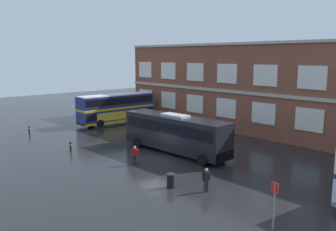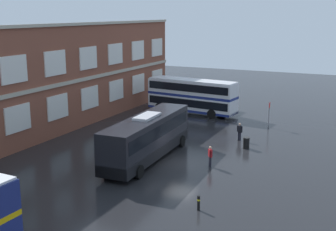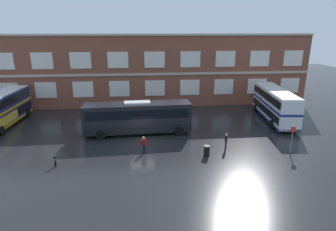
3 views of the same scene
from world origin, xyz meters
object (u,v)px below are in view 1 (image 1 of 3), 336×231
object	(u,v)px
touring_coach	(175,134)
bus_stand_flag	(274,201)
station_litter_bin	(171,181)
safety_bollard_east	(29,130)
waiting_passenger	(206,179)
second_passenger	(135,155)
double_decker_near	(116,108)
safety_bollard_west	(71,147)

from	to	relation	value
touring_coach	bus_stand_flag	size ratio (longest dim) A/B	4.48
bus_stand_flag	station_litter_bin	xyz separation A→B (m)	(-8.32, 0.05, -1.12)
bus_stand_flag	safety_bollard_east	distance (m)	32.77
waiting_passenger	bus_stand_flag	bearing A→B (deg)	-12.54
waiting_passenger	second_passenger	world-z (taller)	same
double_decker_near	safety_bollard_east	distance (m)	11.94
double_decker_near	second_passenger	xyz separation A→B (m)	(17.24, -9.58, -1.22)
second_passenger	station_litter_bin	distance (m)	6.10
bus_stand_flag	safety_bollard_west	xyz separation A→B (m)	(-22.05, -0.84, -1.14)
station_litter_bin	safety_bollard_west	world-z (taller)	station_litter_bin
second_passenger	safety_bollard_west	bearing A→B (deg)	-164.75
double_decker_near	second_passenger	size ratio (longest dim) A/B	6.52
bus_stand_flag	waiting_passenger	bearing A→B (deg)	167.46
double_decker_near	bus_stand_flag	size ratio (longest dim) A/B	4.11
touring_coach	safety_bollard_east	bearing A→B (deg)	-157.36
safety_bollard_west	safety_bollard_east	xyz separation A→B (m)	(-10.68, -0.06, 0.00)
double_decker_near	station_litter_bin	distance (m)	25.65
double_decker_near	bus_stand_flag	distance (m)	33.34
waiting_passenger	second_passenger	xyz separation A→B (m)	(-8.20, -0.07, 0.00)
double_decker_near	station_litter_bin	bearing A→B (deg)	-24.98
touring_coach	waiting_passenger	xyz separation A→B (m)	(8.80, -5.20, -0.98)
double_decker_near	safety_bollard_east	xyz separation A→B (m)	(-1.22, -11.76, -1.66)
waiting_passenger	safety_bollard_east	bearing A→B (deg)	-175.18
touring_coach	waiting_passenger	size ratio (longest dim) A/B	7.12
double_decker_near	second_passenger	bearing A→B (deg)	-29.06
station_litter_bin	safety_bollard_east	xyz separation A→B (m)	(-24.42, -0.95, -0.03)
waiting_passenger	safety_bollard_west	distance (m)	16.13
station_litter_bin	double_decker_near	bearing A→B (deg)	155.02
safety_bollard_west	safety_bollard_east	world-z (taller)	same
double_decker_near	touring_coach	world-z (taller)	double_decker_near
touring_coach	station_litter_bin	world-z (taller)	touring_coach
station_litter_bin	safety_bollard_east	world-z (taller)	station_litter_bin
waiting_passenger	second_passenger	distance (m)	8.20
waiting_passenger	bus_stand_flag	world-z (taller)	bus_stand_flag
safety_bollard_west	bus_stand_flag	bearing A→B (deg)	2.18
waiting_passenger	safety_bollard_east	distance (m)	26.76
station_litter_bin	touring_coach	bearing A→B (deg)	135.25
double_decker_near	station_litter_bin	world-z (taller)	double_decker_near
double_decker_near	safety_bollard_east	size ratio (longest dim) A/B	11.67
waiting_passenger	bus_stand_flag	xyz separation A→B (m)	(6.08, -1.35, 0.70)
waiting_passenger	second_passenger	bearing A→B (deg)	-179.51
double_decker_near	safety_bollard_west	distance (m)	15.14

